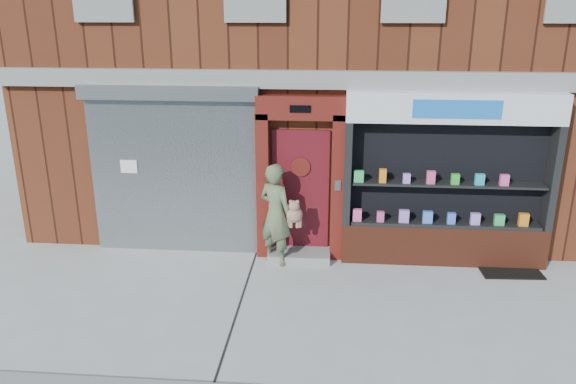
# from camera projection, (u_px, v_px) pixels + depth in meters

# --- Properties ---
(ground) EXTENTS (80.00, 80.00, 0.00)m
(ground) POSITION_uv_depth(u_px,v_px,m) (342.00, 310.00, 8.37)
(ground) COLOR #9E9E99
(ground) RESTS_ON ground
(building) EXTENTS (12.00, 8.16, 8.00)m
(building) POSITION_uv_depth(u_px,v_px,m) (345.00, 20.00, 12.77)
(building) COLOR #4F2112
(building) RESTS_ON ground
(shutter_bay) EXTENTS (3.10, 0.30, 3.04)m
(shutter_bay) POSITION_uv_depth(u_px,v_px,m) (173.00, 160.00, 9.89)
(shutter_bay) COLOR gray
(shutter_bay) RESTS_ON ground
(red_door_bay) EXTENTS (1.52, 0.58, 2.90)m
(red_door_bay) POSITION_uv_depth(u_px,v_px,m) (300.00, 179.00, 9.73)
(red_door_bay) COLOR #58140F
(red_door_bay) RESTS_ON ground
(pharmacy_bay) EXTENTS (3.50, 0.41, 3.00)m
(pharmacy_bay) POSITION_uv_depth(u_px,v_px,m) (447.00, 188.00, 9.52)
(pharmacy_bay) COLOR maroon
(pharmacy_bay) RESTS_ON ground
(woman) EXTENTS (0.86, 0.73, 1.80)m
(woman) POSITION_uv_depth(u_px,v_px,m) (277.00, 214.00, 9.63)
(woman) COLOR #586542
(woman) RESTS_ON ground
(doormat) EXTENTS (1.04, 0.75, 0.03)m
(doormat) POSITION_uv_depth(u_px,v_px,m) (509.00, 270.00, 9.61)
(doormat) COLOR black
(doormat) RESTS_ON ground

